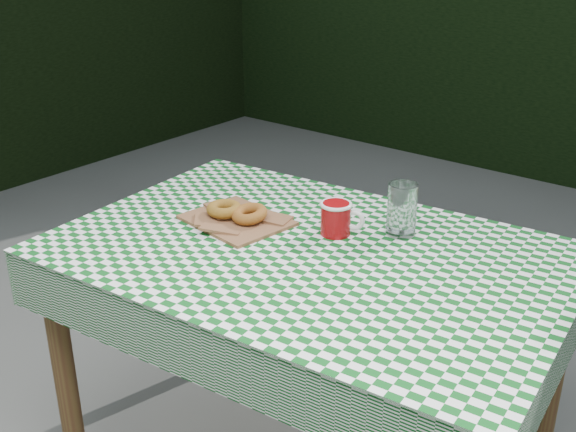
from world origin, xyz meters
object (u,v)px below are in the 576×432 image
object	(u,v)px
paper_bag	(237,219)
drinking_glass	(402,209)
coffee_mug	(336,219)
table	(307,374)

from	to	relation	value
paper_bag	drinking_glass	xyz separation A→B (m)	(0.39, 0.21, 0.06)
paper_bag	coffee_mug	bearing A→B (deg)	21.90
paper_bag	drinking_glass	world-z (taller)	drinking_glass
table	paper_bag	distance (m)	0.46
table	coffee_mug	world-z (taller)	coffee_mug
table	drinking_glass	distance (m)	0.52
coffee_mug	drinking_glass	distance (m)	0.17
drinking_glass	table	bearing A→B (deg)	-121.46
table	drinking_glass	size ratio (longest dim) A/B	8.98
drinking_glass	coffee_mug	bearing A→B (deg)	-140.97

